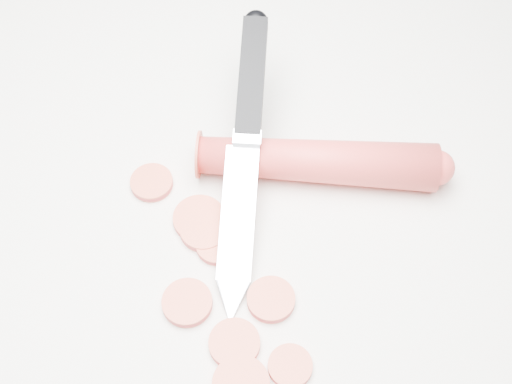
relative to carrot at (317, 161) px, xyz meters
The scene contains 12 objects.
ground 0.05m from the carrot, 105.40° to the right, with size 2.40×2.40×0.00m, color silver.
carrot is the anchor object (origin of this frame).
carrot_slice_0 0.13m from the carrot, 137.95° to the right, with size 0.03×0.03×0.01m, color #D74D34.
carrot_slice_1 0.10m from the carrot, 111.33° to the right, with size 0.04×0.04×0.01m, color #D74D34.
carrot_slice_2 0.10m from the carrot, 101.79° to the right, with size 0.03×0.03×0.01m, color #D74D34.
carrot_slice_3 0.18m from the carrot, 70.86° to the right, with size 0.04×0.04×0.01m, color #D74D34.
carrot_slice_4 0.16m from the carrot, 60.94° to the right, with size 0.03×0.03×0.01m, color #D74D34.
carrot_slice_5 0.10m from the carrot, 117.22° to the right, with size 0.04×0.04×0.01m, color #D74D34.
carrot_slice_6 0.11m from the carrot, 70.80° to the right, with size 0.03×0.03×0.01m, color #D74D34.
carrot_slice_7 0.15m from the carrot, 93.06° to the right, with size 0.04×0.04×0.01m, color #D74D34.
carrot_slice_8 0.15m from the carrot, 75.94° to the right, with size 0.03×0.03×0.01m, color #D74D34.
kitchen_knife 0.06m from the carrot, 134.63° to the right, with size 0.15×0.21×0.08m, color silver, non-canonical shape.
Camera 1 is at (0.16, -0.23, 0.47)m, focal length 50.00 mm.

